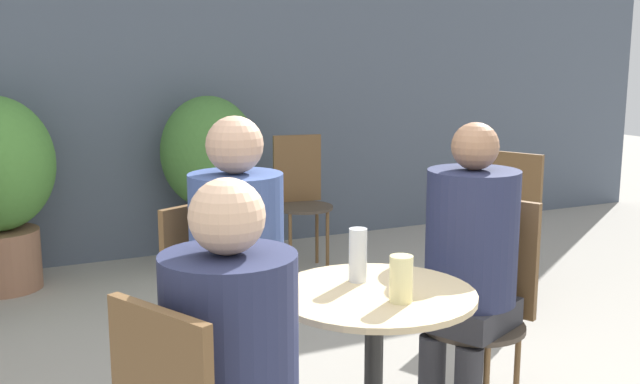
# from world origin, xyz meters

# --- Properties ---
(storefront_wall) EXTENTS (10.00, 0.06, 3.00)m
(storefront_wall) POSITION_xyz_m (0.00, 3.68, 1.50)
(storefront_wall) COLOR #4C5666
(storefront_wall) RESTS_ON ground_plane
(cafe_table_near) EXTENTS (0.64, 0.64, 0.75)m
(cafe_table_near) POSITION_xyz_m (0.23, 0.23, 0.51)
(cafe_table_near) COLOR black
(cafe_table_near) RESTS_ON ground_plane
(bistro_chair_0) EXTENTS (0.45, 0.44, 0.92)m
(bistro_chair_0) POSITION_xyz_m (0.91, 0.54, 0.55)
(bistro_chair_0) COLOR #42382D
(bistro_chair_0) RESTS_ON ground_plane
(bistro_chair_1) EXTENTS (0.44, 0.45, 0.92)m
(bistro_chair_1) POSITION_xyz_m (-0.09, 0.91, 0.55)
(bistro_chair_1) COLOR #42382D
(bistro_chair_1) RESTS_ON ground_plane
(bistro_chair_3) EXTENTS (0.45, 0.44, 0.92)m
(bistro_chair_3) POSITION_xyz_m (1.87, 1.60, 0.55)
(bistro_chair_3) COLOR #42382D
(bistro_chair_3) RESTS_ON ground_plane
(bistro_chair_4) EXTENTS (0.40, 0.42, 0.92)m
(bistro_chair_4) POSITION_xyz_m (1.17, 2.93, 0.55)
(bistro_chair_4) COLOR #42382D
(bistro_chair_4) RESTS_ON ground_plane
(seated_person_0) EXTENTS (0.42, 0.40, 1.23)m
(seated_person_0) POSITION_xyz_m (0.78, 0.48, 0.73)
(seated_person_0) COLOR #2D2D33
(seated_person_0) RESTS_ON ground_plane
(seated_person_1) EXTENTS (0.40, 0.42, 1.26)m
(seated_person_1) POSITION_xyz_m (-0.03, 0.78, 0.75)
(seated_person_1) COLOR #42475B
(seated_person_1) RESTS_ON ground_plane
(seated_person_2) EXTENTS (0.42, 0.40, 1.19)m
(seated_person_2) POSITION_xyz_m (-0.32, -0.02, 0.70)
(seated_person_2) COLOR #2D2D33
(seated_person_2) RESTS_ON ground_plane
(beer_glass_0) EXTENTS (0.06, 0.06, 0.18)m
(beer_glass_0) POSITION_xyz_m (0.23, 0.35, 0.83)
(beer_glass_0) COLOR silver
(beer_glass_0) RESTS_ON cafe_table_near
(beer_glass_1) EXTENTS (0.07, 0.07, 0.14)m
(beer_glass_1) POSITION_xyz_m (0.25, 0.11, 0.82)
(beer_glass_1) COLOR beige
(beer_glass_1) RESTS_ON cafe_table_near
(potted_plant_1) EXTENTS (0.68, 0.68, 1.19)m
(potted_plant_1) POSITION_xyz_m (0.64, 3.32, 0.69)
(potted_plant_1) COLOR #47423D
(potted_plant_1) RESTS_ON ground_plane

